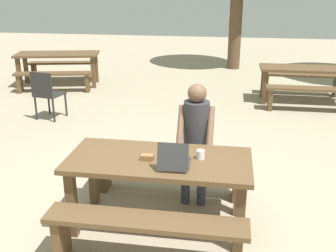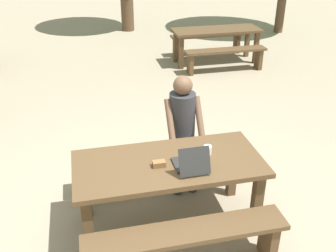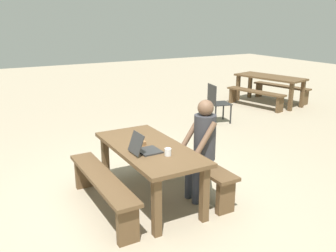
% 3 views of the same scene
% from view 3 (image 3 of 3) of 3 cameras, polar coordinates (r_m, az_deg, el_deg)
% --- Properties ---
extents(ground_plane, '(30.00, 30.00, 0.00)m').
position_cam_3_polar(ground_plane, '(5.03, -2.83, -11.25)').
color(ground_plane, tan).
extents(picnic_table_front, '(1.81, 0.84, 0.75)m').
position_cam_3_polar(picnic_table_front, '(4.77, -2.94, -4.44)').
color(picnic_table_front, brown).
rests_on(picnic_table_front, ground).
extents(bench_near, '(1.76, 0.30, 0.48)m').
position_cam_3_polar(bench_near, '(4.65, -10.20, -9.03)').
color(bench_near, brown).
rests_on(bench_near, ground).
extents(bench_far, '(1.76, 0.30, 0.48)m').
position_cam_3_polar(bench_far, '(5.17, 3.63, -6.07)').
color(bench_far, brown).
rests_on(bench_far, ground).
extents(laptop, '(0.29, 0.36, 0.26)m').
position_cam_3_polar(laptop, '(4.49, -3.77, -3.40)').
color(laptop, '#2D2D2D').
rests_on(laptop, picnic_table_front).
extents(small_pouch, '(0.12, 0.07, 0.05)m').
position_cam_3_polar(small_pouch, '(4.78, -4.10, -2.61)').
color(small_pouch, olive).
rests_on(small_pouch, picnic_table_front).
extents(coffee_mug, '(0.08, 0.08, 0.09)m').
position_cam_3_polar(coffee_mug, '(4.40, -0.01, -4.06)').
color(coffee_mug, white).
rests_on(coffee_mug, picnic_table_front).
extents(person_seated, '(0.39, 0.40, 1.35)m').
position_cam_3_polar(person_seated, '(4.76, 5.35, -2.57)').
color(person_seated, '#333847').
rests_on(person_seated, ground).
extents(plastic_chair, '(0.52, 0.52, 0.89)m').
position_cam_3_polar(plastic_chair, '(8.46, 7.59, 3.69)').
color(plastic_chair, '#262626').
rests_on(plastic_chair, ground).
extents(picnic_table_rear, '(2.03, 1.16, 0.78)m').
position_cam_3_polar(picnic_table_rear, '(10.63, 15.52, 6.84)').
color(picnic_table_rear, brown).
rests_on(picnic_table_rear, ground).
extents(bench_rear_south, '(1.74, 0.65, 0.45)m').
position_cam_3_polar(bench_rear_south, '(10.17, 13.42, 4.72)').
color(bench_rear_south, brown).
rests_on(bench_rear_south, ground).
extents(bench_rear_north, '(1.74, 0.65, 0.45)m').
position_cam_3_polar(bench_rear_north, '(11.21, 17.19, 5.51)').
color(bench_rear_north, brown).
rests_on(bench_rear_north, ground).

